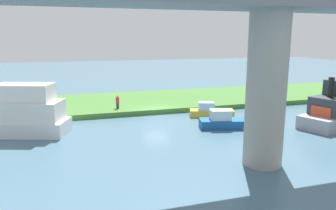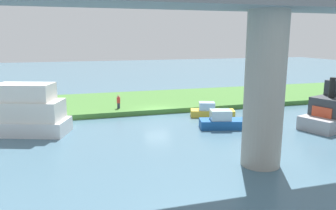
# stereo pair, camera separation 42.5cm
# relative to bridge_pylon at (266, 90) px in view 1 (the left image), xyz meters

# --- Properties ---
(ground_plane) EXTENTS (160.00, 160.00, 0.00)m
(ground_plane) POSITION_rel_bridge_pylon_xyz_m (2.67, -14.57, -4.59)
(ground_plane) COLOR #476B7F
(grassy_bank) EXTENTS (80.00, 12.00, 0.50)m
(grassy_bank) POSITION_rel_bridge_pylon_xyz_m (2.67, -20.57, -4.34)
(grassy_bank) COLOR #427533
(grassy_bank) RESTS_ON ground
(bridge_pylon) EXTENTS (2.34, 2.34, 9.17)m
(bridge_pylon) POSITION_rel_bridge_pylon_xyz_m (0.00, 0.00, 0.00)
(bridge_pylon) COLOR #9E998E
(bridge_pylon) RESTS_ON ground
(bridge_span) EXTENTS (60.09, 4.30, 3.25)m
(bridge_span) POSITION_rel_bridge_pylon_xyz_m (-0.00, -0.02, 5.08)
(bridge_span) COLOR slate
(bridge_span) RESTS_ON bridge_pylon
(person_on_bank) EXTENTS (0.49, 0.49, 1.39)m
(person_on_bank) POSITION_rel_bridge_pylon_xyz_m (6.32, -16.41, -3.39)
(person_on_bank) COLOR #2D334C
(person_on_bank) RESTS_ON grassy_bank
(mooring_post) EXTENTS (0.20, 0.20, 0.83)m
(mooring_post) POSITION_rel_bridge_pylon_xyz_m (12.49, -15.83, -3.67)
(mooring_post) COLOR brown
(mooring_post) RESTS_ON grassy_bank
(skiff_small) EXTENTS (9.20, 5.61, 4.46)m
(skiff_small) POSITION_rel_bridge_pylon_xyz_m (15.21, -11.40, -2.94)
(skiff_small) COLOR white
(skiff_small) RESTS_ON ground
(riverboat_paddlewheel) EXTENTS (4.51, 2.76, 1.42)m
(riverboat_paddlewheel) POSITION_rel_bridge_pylon_xyz_m (-2.18, -12.35, -4.08)
(riverboat_paddlewheel) COLOR gold
(riverboat_paddlewheel) RESTS_ON ground
(pontoon_yellow) EXTENTS (5.01, 2.81, 1.58)m
(pontoon_yellow) POSITION_rel_bridge_pylon_xyz_m (-1.69, -8.12, -4.02)
(pontoon_yellow) COLOR #195199
(pontoon_yellow) RESTS_ON ground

